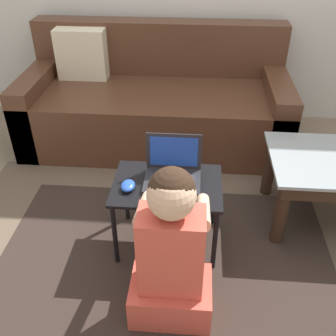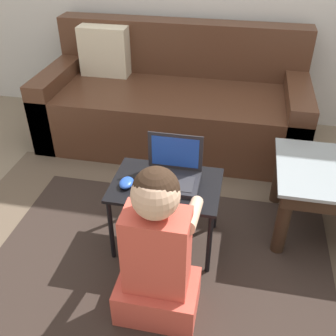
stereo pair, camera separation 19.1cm
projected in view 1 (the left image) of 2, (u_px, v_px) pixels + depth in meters
The scene contains 7 objects.
ground_plane at pixel (168, 238), 2.15m from camera, with size 16.00×16.00×0.00m, color #7F705B.
area_rug at pixel (164, 272), 1.95m from camera, with size 2.37×1.81×0.01m.
couch at pixel (155, 103), 2.91m from camera, with size 1.87×0.85×0.81m.
laptop_desk at pixel (167, 192), 1.94m from camera, with size 0.53×0.37×0.39m.
laptop at pixel (173, 174), 1.91m from camera, with size 0.27×0.21×0.22m.
computer_mouse at pixel (128, 186), 1.87m from camera, with size 0.07×0.09×0.03m.
person_seated at pixel (171, 254), 1.58m from camera, with size 0.35×0.40×0.76m.
Camera 1 is at (0.12, -1.55, 1.54)m, focal length 42.00 mm.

